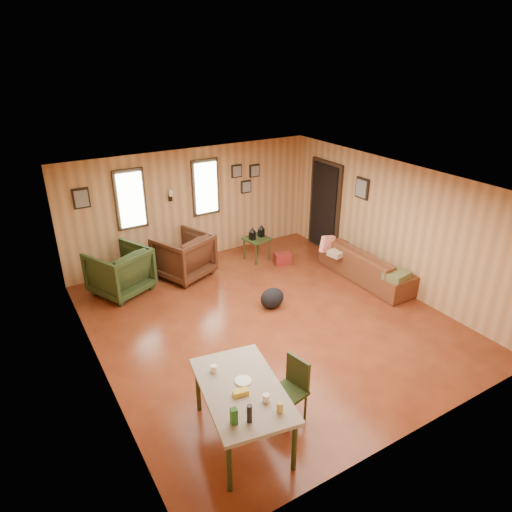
{
  "coord_description": "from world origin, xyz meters",
  "views": [
    {
      "loc": [
        -3.57,
        -5.56,
        4.27
      ],
      "look_at": [
        0.0,
        0.4,
        1.05
      ],
      "focal_mm": 32.0,
      "sensor_mm": 36.0,
      "label": 1
    }
  ],
  "objects_px": {
    "side_table": "(257,237)",
    "recliner_green": "(120,269)",
    "end_table": "(126,272)",
    "recliner_brown": "(183,254)",
    "dining_table": "(242,393)",
    "sofa": "(370,259)"
  },
  "relations": [
    {
      "from": "side_table",
      "to": "dining_table",
      "type": "xyz_separation_m",
      "value": [
        -2.72,
        -4.2,
        0.15
      ]
    },
    {
      "from": "recliner_brown",
      "to": "recliner_green",
      "type": "distance_m",
      "value": 1.28
    },
    {
      "from": "end_table",
      "to": "dining_table",
      "type": "bearing_deg",
      "value": -88.76
    },
    {
      "from": "recliner_green",
      "to": "end_table",
      "type": "relative_size",
      "value": 1.51
    },
    {
      "from": "recliner_brown",
      "to": "sofa",
      "type": "bearing_deg",
      "value": 125.22
    },
    {
      "from": "sofa",
      "to": "side_table",
      "type": "distance_m",
      "value": 2.41
    },
    {
      "from": "end_table",
      "to": "side_table",
      "type": "relative_size",
      "value": 0.82
    },
    {
      "from": "recliner_green",
      "to": "side_table",
      "type": "bearing_deg",
      "value": 153.93
    },
    {
      "from": "side_table",
      "to": "recliner_green",
      "type": "bearing_deg",
      "value": 178.67
    },
    {
      "from": "recliner_green",
      "to": "dining_table",
      "type": "xyz_separation_m",
      "value": [
        0.22,
        -4.27,
        0.19
      ]
    },
    {
      "from": "recliner_green",
      "to": "side_table",
      "type": "xyz_separation_m",
      "value": [
        2.94,
        -0.07,
        0.05
      ]
    },
    {
      "from": "sofa",
      "to": "dining_table",
      "type": "height_order",
      "value": "dining_table"
    },
    {
      "from": "end_table",
      "to": "sofa",
      "type": "bearing_deg",
      "value": -25.49
    },
    {
      "from": "sofa",
      "to": "side_table",
      "type": "height_order",
      "value": "sofa"
    },
    {
      "from": "recliner_green",
      "to": "dining_table",
      "type": "relative_size",
      "value": 0.61
    },
    {
      "from": "sofa",
      "to": "side_table",
      "type": "bearing_deg",
      "value": 38.15
    },
    {
      "from": "end_table",
      "to": "recliner_green",
      "type": "bearing_deg",
      "value": -152.2
    },
    {
      "from": "sofa",
      "to": "end_table",
      "type": "distance_m",
      "value": 4.75
    },
    {
      "from": "recliner_brown",
      "to": "recliner_green",
      "type": "xyz_separation_m",
      "value": [
        -1.28,
        -0.01,
        -0.01
      ]
    },
    {
      "from": "recliner_green",
      "to": "sofa",
      "type": "bearing_deg",
      "value": 131.13
    },
    {
      "from": "end_table",
      "to": "side_table",
      "type": "bearing_deg",
      "value": -2.74
    },
    {
      "from": "sofa",
      "to": "recliner_green",
      "type": "bearing_deg",
      "value": 66.35
    }
  ]
}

